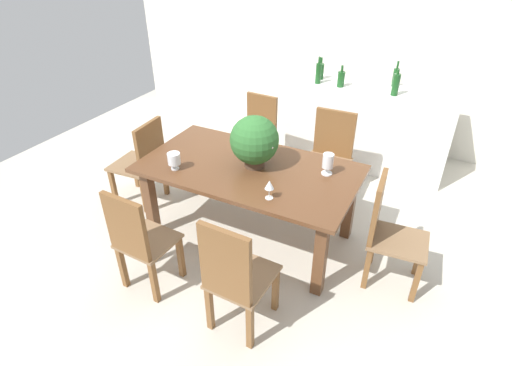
% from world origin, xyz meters
% --- Properties ---
extents(ground_plane, '(7.04, 7.04, 0.00)m').
position_xyz_m(ground_plane, '(0.00, 0.00, 0.00)').
color(ground_plane, beige).
extents(back_wall, '(6.40, 0.10, 2.60)m').
position_xyz_m(back_wall, '(0.00, 2.60, 1.30)').
color(back_wall, silver).
rests_on(back_wall, ground).
extents(dining_table, '(1.92, 1.05, 0.76)m').
position_xyz_m(dining_table, '(0.00, 0.00, 0.65)').
color(dining_table, brown).
rests_on(dining_table, ground).
extents(chair_far_right, '(0.48, 0.49, 0.96)m').
position_xyz_m(chair_far_right, '(0.43, 1.03, 0.53)').
color(chair_far_right, brown).
rests_on(chair_far_right, ground).
extents(chair_near_right, '(0.43, 0.48, 1.01)m').
position_xyz_m(chair_near_right, '(0.43, -1.03, 0.54)').
color(chair_near_right, brown).
rests_on(chair_near_right, ground).
extents(chair_head_end, '(0.50, 0.48, 0.94)m').
position_xyz_m(chair_head_end, '(-1.25, 0.01, 0.52)').
color(chair_head_end, brown).
rests_on(chair_head_end, ground).
extents(chair_far_left, '(0.43, 0.43, 1.00)m').
position_xyz_m(chair_far_left, '(-0.43, 1.02, 0.54)').
color(chair_far_left, brown).
rests_on(chair_far_left, ground).
extents(chair_foot_end, '(0.49, 0.44, 0.97)m').
position_xyz_m(chair_foot_end, '(1.25, -0.00, 0.52)').
color(chair_foot_end, brown).
rests_on(chair_foot_end, ground).
extents(chair_near_left, '(0.43, 0.42, 0.95)m').
position_xyz_m(chair_near_left, '(-0.44, -1.01, 0.52)').
color(chair_near_left, brown).
rests_on(chair_near_left, ground).
extents(flower_centerpiece, '(0.43, 0.43, 0.47)m').
position_xyz_m(flower_centerpiece, '(0.03, 0.04, 1.01)').
color(flower_centerpiece, '#4C3828').
rests_on(flower_centerpiece, dining_table).
extents(crystal_vase_left, '(0.09, 0.09, 0.19)m').
position_xyz_m(crystal_vase_left, '(0.65, 0.20, 0.88)').
color(crystal_vase_left, silver).
rests_on(crystal_vase_left, dining_table).
extents(crystal_vase_center_near, '(0.11, 0.11, 0.15)m').
position_xyz_m(crystal_vase_center_near, '(-0.56, -0.33, 0.86)').
color(crystal_vase_center_near, silver).
rests_on(crystal_vase_center_near, dining_table).
extents(wine_glass, '(0.07, 0.07, 0.16)m').
position_xyz_m(wine_glass, '(0.37, -0.36, 0.88)').
color(wine_glass, silver).
rests_on(wine_glass, dining_table).
extents(kitchen_counter, '(1.96, 0.64, 0.97)m').
position_xyz_m(kitchen_counter, '(0.58, 1.96, 0.48)').
color(kitchen_counter, white).
rests_on(kitchen_counter, ground).
extents(wine_bottle_amber, '(0.08, 0.08, 0.25)m').
position_xyz_m(wine_bottle_amber, '(0.24, 1.85, 1.06)').
color(wine_bottle_amber, '#194C1E').
rests_on(wine_bottle_amber, kitchen_counter).
extents(wine_bottle_dark, '(0.08, 0.08, 0.26)m').
position_xyz_m(wine_bottle_dark, '(-0.07, 2.01, 1.07)').
color(wine_bottle_dark, '#194C1E').
rests_on(wine_bottle_dark, kitchen_counter).
extents(wine_bottle_green, '(0.08, 0.08, 0.29)m').
position_xyz_m(wine_bottle_green, '(0.86, 1.85, 1.09)').
color(wine_bottle_green, '#194C1E').
rests_on(wine_bottle_green, kitchen_counter).
extents(wine_bottle_tall, '(0.07, 0.07, 0.31)m').
position_xyz_m(wine_bottle_tall, '(-0.04, 1.84, 1.09)').
color(wine_bottle_tall, '#194C1E').
rests_on(wine_bottle_tall, kitchen_counter).
extents(wine_bottle_clear, '(0.07, 0.07, 0.29)m').
position_xyz_m(wine_bottle_clear, '(0.80, 2.16, 1.08)').
color(wine_bottle_clear, '#194C1E').
rests_on(wine_bottle_clear, kitchen_counter).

